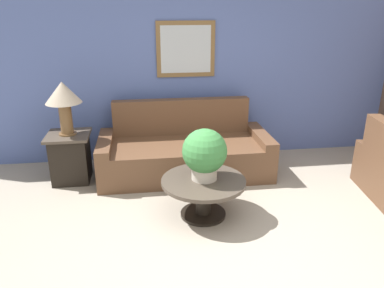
{
  "coord_description": "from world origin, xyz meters",
  "views": [
    {
      "loc": [
        -0.75,
        -2.73,
        2.2
      ],
      "look_at": [
        -0.18,
        1.49,
        0.6
      ],
      "focal_mm": 35.0,
      "sensor_mm": 36.0,
      "label": 1
    }
  ],
  "objects": [
    {
      "name": "side_table",
      "position": [
        -1.71,
        1.95,
        0.33
      ],
      "size": [
        0.54,
        0.54,
        0.64
      ],
      "color": "black",
      "rests_on": "ground_plane"
    },
    {
      "name": "wall_back",
      "position": [
        -0.0,
        2.64,
        1.31
      ],
      "size": [
        7.99,
        0.09,
        2.6
      ],
      "color": "#5166A8",
      "rests_on": "ground_plane"
    },
    {
      "name": "table_lamp",
      "position": [
        -1.71,
        1.95,
        1.12
      ],
      "size": [
        0.44,
        0.44,
        0.67
      ],
      "color": "brown",
      "rests_on": "side_table"
    },
    {
      "name": "potted_plant_on_table",
      "position": [
        -0.13,
        0.86,
        0.73
      ],
      "size": [
        0.48,
        0.48,
        0.56
      ],
      "color": "beige",
      "rests_on": "coffee_table"
    },
    {
      "name": "couch_main",
      "position": [
        -0.21,
        1.99,
        0.29
      ],
      "size": [
        2.28,
        0.99,
        0.95
      ],
      "color": "brown",
      "rests_on": "ground_plane"
    },
    {
      "name": "coffee_table",
      "position": [
        -0.14,
        0.84,
        0.32
      ],
      "size": [
        0.91,
        0.91,
        0.43
      ],
      "color": "black",
      "rests_on": "ground_plane"
    },
    {
      "name": "ground_plane",
      "position": [
        0.0,
        0.0,
        0.0
      ],
      "size": [
        20.0,
        20.0,
        0.0
      ],
      "primitive_type": "plane",
      "color": "gray"
    }
  ]
}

